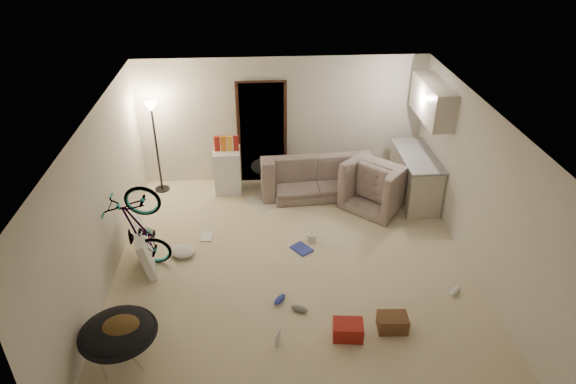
{
  "coord_description": "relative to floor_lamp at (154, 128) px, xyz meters",
  "views": [
    {
      "loc": [
        -0.53,
        -6.29,
        5.02
      ],
      "look_at": [
        -0.05,
        0.6,
        1.03
      ],
      "focal_mm": 32.0,
      "sensor_mm": 36.0,
      "label": 1
    }
  ],
  "objects": [
    {
      "name": "shoe_3",
      "position": [
        2.4,
        -3.6,
        -1.26
      ],
      "size": [
        0.27,
        0.2,
        0.09
      ],
      "primitive_type": "ellipsoid",
      "rotation": [
        0.0,
        0.0,
        -0.43
      ],
      "color": "slate",
      "rests_on": "floor"
    },
    {
      "name": "shoe_4",
      "position": [
        4.7,
        -3.37,
        -1.26
      ],
      "size": [
        0.23,
        0.24,
        0.09
      ],
      "primitive_type": "ellipsoid",
      "rotation": [
        0.0,
        0.0,
        0.83
      ],
      "color": "white",
      "rests_on": "floor"
    },
    {
      "name": "counter_top",
      "position": [
        4.83,
        -0.65,
        -0.41
      ],
      "size": [
        0.64,
        1.54,
        0.04
      ],
      "primitive_type": "cube",
      "color": "gray",
      "rests_on": "kitchen_counter"
    },
    {
      "name": "floor",
      "position": [
        2.4,
        -2.65,
        -1.32
      ],
      "size": [
        5.5,
        6.0,
        0.02
      ],
      "primitive_type": "cube",
      "color": "beige",
      "rests_on": "ground"
    },
    {
      "name": "tv_box",
      "position": [
        0.1,
        -2.37,
        -0.99
      ],
      "size": [
        0.47,
        1.0,
        0.65
      ],
      "primitive_type": "cube",
      "rotation": [
        0.0,
        -0.21,
        0.24
      ],
      "color": "silver",
      "rests_on": "floor"
    },
    {
      "name": "snack_box_3",
      "position": [
        1.5,
        -0.1,
        -0.31
      ],
      "size": [
        0.1,
        0.07,
        0.3
      ],
      "primitive_type": "cube",
      "rotation": [
        0.0,
        0.0,
        0.04
      ],
      "color": "maroon",
      "rests_on": "mini_fridge"
    },
    {
      "name": "snack_box_1",
      "position": [
        1.26,
        -0.1,
        -0.31
      ],
      "size": [
        0.11,
        0.08,
        0.3
      ],
      "primitive_type": "cube",
      "rotation": [
        0.0,
        0.0,
        -0.09
      ],
      "color": "orange",
      "rests_on": "mini_fridge"
    },
    {
      "name": "shoe_2",
      "position": [
        2.13,
        -3.39,
        -1.26
      ],
      "size": [
        0.23,
        0.26,
        0.09
      ],
      "primitive_type": "ellipsoid",
      "rotation": [
        0.0,
        0.0,
        0.92
      ],
      "color": "#2B379D",
      "rests_on": "floor"
    },
    {
      "name": "newspaper",
      "position": [
        1.97,
        -0.59,
        -1.3
      ],
      "size": [
        0.71,
        0.76,
        0.01
      ],
      "primitive_type": "cube",
      "rotation": [
        0.0,
        0.0,
        0.5
      ],
      "color": "silver",
      "rests_on": "floor"
    },
    {
      "name": "mini_fridge",
      "position": [
        1.31,
        -0.1,
        -0.88
      ],
      "size": [
        0.51,
        0.51,
        0.86
      ],
      "primitive_type": "cube",
      "rotation": [
        0.0,
        0.0,
        0.0
      ],
      "color": "white",
      "rests_on": "floor"
    },
    {
      "name": "kitchen_counter",
      "position": [
        4.83,
        -0.65,
        -0.87
      ],
      "size": [
        0.6,
        1.5,
        0.88
      ],
      "primitive_type": "cube",
      "color": "beige",
      "rests_on": "floor"
    },
    {
      "name": "clothes_lump_c",
      "position": [
        0.63,
        -2.16,
        -1.24
      ],
      "size": [
        0.54,
        0.53,
        0.13
      ],
      "primitive_type": "ellipsoid",
      "rotation": [
        0.0,
        0.0,
        -0.58
      ],
      "color": "silver",
      "rests_on": "floor"
    },
    {
      "name": "clothes_lump_b",
      "position": [
        2.23,
        -0.1,
        -1.24
      ],
      "size": [
        0.44,
        0.38,
        0.13
      ],
      "primitive_type": "ellipsoid",
      "rotation": [
        0.0,
        0.0,
        -0.0
      ],
      "color": "black",
      "rests_on": "floor"
    },
    {
      "name": "wall_front",
      "position": [
        2.4,
        -5.66,
        -0.06
      ],
      "size": [
        5.5,
        0.02,
        2.5
      ],
      "primitive_type": "cube",
      "color": "silver",
      "rests_on": "floor"
    },
    {
      "name": "bicycle",
      "position": [
        0.1,
        -2.45,
        -0.9
      ],
      "size": [
        1.6,
        0.79,
        0.9
      ],
      "primitive_type": "imported",
      "rotation": [
        0.0,
        -0.17,
        1.49
      ],
      "color": "black",
      "rests_on": "floor"
    },
    {
      "name": "door_trim",
      "position": [
        2.0,
        0.29,
        -0.29
      ],
      "size": [
        0.97,
        0.04,
        2.1
      ],
      "primitive_type": "cube",
      "color": "#371E13",
      "rests_on": "floor"
    },
    {
      "name": "sofa_drape",
      "position": [
        2.04,
        -0.2,
        -0.77
      ],
      "size": [
        0.65,
        0.58,
        0.28
      ],
      "primitive_type": "ellipsoid",
      "rotation": [
        0.0,
        0.0,
        -0.24
      ],
      "color": "black",
      "rests_on": "sofa"
    },
    {
      "name": "kitchen_uppers",
      "position": [
        4.96,
        -0.65,
        0.64
      ],
      "size": [
        0.38,
        1.4,
        0.65
      ],
      "primitive_type": "cube",
      "color": "beige",
      "rests_on": "wall_right"
    },
    {
      "name": "wall_right",
      "position": [
        5.16,
        -2.65,
        -0.06
      ],
      "size": [
        0.02,
        6.0,
        2.5
      ],
      "primitive_type": "cube",
      "color": "silver",
      "rests_on": "floor"
    },
    {
      "name": "hoodie",
      "position": [
        0.2,
        -4.36,
        -0.71
      ],
      "size": [
        0.55,
        0.49,
        0.22
      ],
      "primitive_type": "ellipsoid",
      "rotation": [
        0.0,
        0.0,
        0.2
      ],
      "color": "#543C1C",
      "rests_on": "saucer_chair"
    },
    {
      "name": "saucer_chair",
      "position": [
        0.15,
        -4.33,
        -0.91
      ],
      "size": [
        0.94,
        0.94,
        0.67
      ],
      "color": "silver",
      "rests_on": "floor"
    },
    {
      "name": "wall_left",
      "position": [
        -0.36,
        -2.65,
        -0.06
      ],
      "size": [
        0.02,
        6.0,
        2.5
      ],
      "primitive_type": "cube",
      "color": "silver",
      "rests_on": "floor"
    },
    {
      "name": "drink_case_b",
      "position": [
        2.99,
        -4.11,
        -1.19
      ],
      "size": [
        0.42,
        0.33,
        0.23
      ],
      "primitive_type": "cube",
      "rotation": [
        0.0,
        0.0,
        -0.11
      ],
      "color": "maroon",
      "rests_on": "floor"
    },
    {
      "name": "wall_back",
      "position": [
        2.4,
        0.36,
        -0.06
      ],
      "size": [
        5.5,
        0.02,
        2.5
      ],
      "primitive_type": "cube",
      "color": "silver",
      "rests_on": "floor"
    },
    {
      "name": "book_blue",
      "position": [
        2.56,
        -2.17,
        -1.29
      ],
      "size": [
        0.39,
        0.41,
        0.03
      ],
      "primitive_type": "cube",
      "rotation": [
        0.0,
        0.0,
        0.64
      ],
      "color": "#2B379D",
      "rests_on": "floor"
    },
    {
      "name": "snack_box_2",
      "position": [
        1.38,
        -0.1,
        -0.31
      ],
      "size": [
        0.1,
        0.07,
        0.3
      ],
      "primitive_type": "cube",
      "rotation": [
        0.0,
        0.0,
        -0.05
      ],
      "color": "gold",
      "rests_on": "mini_fridge"
    },
    {
      "name": "snack_box_0",
      "position": [
        1.14,
        -0.1,
        -0.31
      ],
      "size": [
        0.12,
        0.1,
        0.3
      ],
      "primitive_type": "cube",
      "rotation": [
        0.0,
        0.0,
        0.32
      ],
      "color": "maroon",
      "rests_on": "mini_fridge"
    },
    {
      "name": "juicer",
      "position": [
        2.75,
        -1.95,
        -1.22
      ],
      "size": [
        0.15,
        0.15,
        0.22
      ],
      "color": "white",
      "rests_on": "floor"
    },
    {
      "name": "ceiling",
      "position": [
        2.4,
        -2.65,
        1.2
      ],
      "size": [
        5.5,
        6.0,
        0.02
      ],
      "primitive_type": "cube",
      "color": "white",
      "rests_on": "wall_back"
    },
    {
      "name": "book_white",
      "position": [
        0.99,
        -1.71,
        -1.29
      ],
      "size": [
        0.23,
        0.29,
        0.02
      ],
      "primitive_type": "cube",
      "rotation": [
        0.0,
        0.0,
        -0.09
      ],
      "color": "silver",
      "rests_on": "floor"
    },
    {
      "name": "book_asset",
      "position": [
        2.04,
        -4.25,
        -1.3
      ],
      "size": [
        0.26,
        0.24,
        0.02
      ],
      "primitive_type": "imported",
      "rotation": [
        0.0,
        0.0,
        1.11
      ],
      "color": "maroon",
      "rests_on": "floor"
    },
    {
      "name": "drink_case_a",
      "position": [
        3.61,
        -4.01,
        -1.2
      ],
      "size": [
        0.4,
        0.3,
        0.22
      ],
      "primitive_type": "cube",
      "rotation": [
        0.0,
        0.0,
        -0.05
      ],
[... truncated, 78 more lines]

